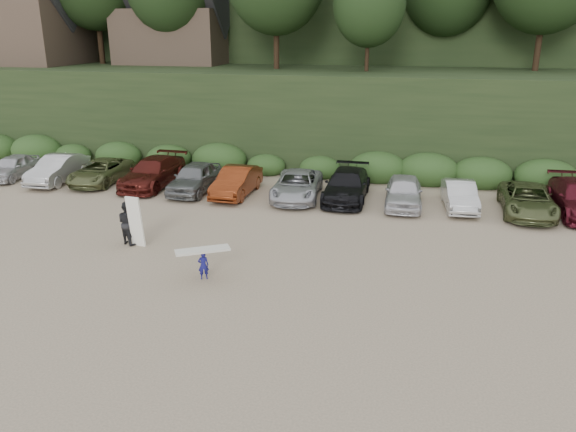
# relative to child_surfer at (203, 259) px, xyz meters

# --- Properties ---
(ground) EXTENTS (120.00, 120.00, 0.00)m
(ground) POSITION_rel_child_surfer_xyz_m (0.48, 0.96, -0.80)
(ground) COLOR tan
(ground) RESTS_ON ground
(parked_cars) EXTENTS (36.60, 6.03, 1.62)m
(parked_cars) POSITION_rel_child_surfer_xyz_m (1.37, 10.93, -0.04)
(parked_cars) COLOR #BBBBC1
(parked_cars) RESTS_ON ground
(child_surfer) EXTENTS (1.97, 1.47, 1.18)m
(child_surfer) POSITION_rel_child_surfer_xyz_m (0.00, 0.00, 0.00)
(child_surfer) COLOR navy
(child_surfer) RESTS_ON ground
(adult_surfer) EXTENTS (1.39, 1.04, 2.21)m
(adult_surfer) POSITION_rel_child_surfer_xyz_m (-4.33, 2.61, 0.15)
(adult_surfer) COLOR black
(adult_surfer) RESTS_ON ground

